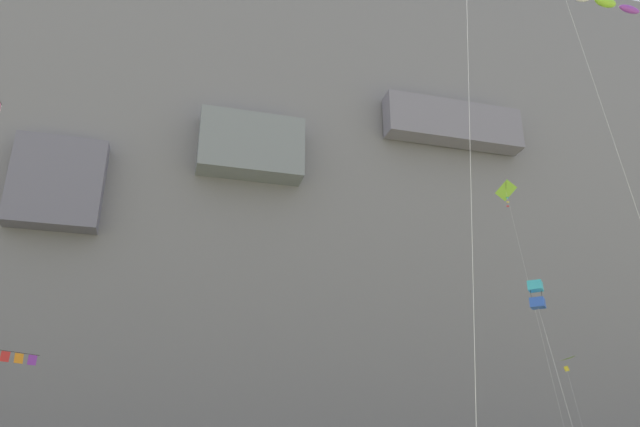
{
  "coord_description": "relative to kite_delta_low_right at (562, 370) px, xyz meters",
  "views": [
    {
      "loc": [
        -7.92,
        -4.63,
        2.45
      ],
      "look_at": [
        0.42,
        26.83,
        15.97
      ],
      "focal_mm": 34.55,
      "sensor_mm": 36.0,
      "label": 1
    }
  ],
  "objects": [
    {
      "name": "cliff_face",
      "position": [
        -24.29,
        30.65,
        25.12
      ],
      "size": [
        180.0,
        31.69,
        70.09
      ],
      "color": "gray",
      "rests_on": "ground"
    },
    {
      "name": "kite_delta_low_right",
      "position": [
        0.0,
        0.0,
        0.0
      ],
      "size": [
        3.23,
        6.8,
        10.28
      ],
      "color": "#8CCC33",
      "rests_on": "ground"
    },
    {
      "name": "kite_box_upper_left",
      "position": [
        -11.49,
        -14.59,
        1.69
      ],
      "size": [
        1.54,
        4.34,
        12.42
      ],
      "color": "#38B2D1",
      "rests_on": "ground"
    },
    {
      "name": "kite_diamond_far_left",
      "position": [
        -5.08,
        -3.29,
        13.14
      ],
      "size": [
        1.77,
        6.07,
        24.98
      ],
      "color": "#8CCC33",
      "rests_on": "ground"
    }
  ]
}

